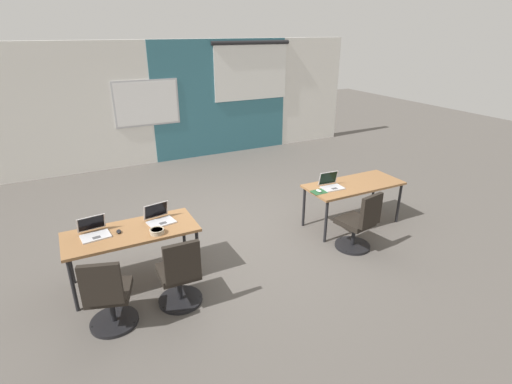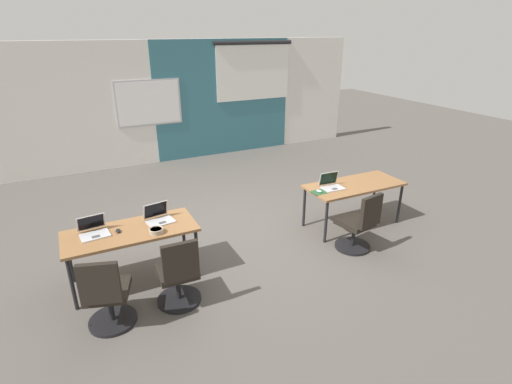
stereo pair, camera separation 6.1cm
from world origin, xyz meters
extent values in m
plane|color=#56514C|center=(0.00, 0.00, 0.00)|extent=(24.00, 24.00, 0.00)
cube|color=silver|center=(0.00, 4.20, 1.40)|extent=(10.00, 0.20, 2.80)
cube|color=#336B7A|center=(1.44, 4.09, 1.40)|extent=(3.52, 0.01, 2.80)
cube|color=#B7B7BC|center=(-0.43, 4.09, 1.44)|extent=(1.48, 0.02, 1.04)
cube|color=white|center=(-0.43, 4.08, 1.44)|extent=(1.40, 0.02, 0.96)
cube|color=white|center=(2.23, 4.08, 1.99)|extent=(2.00, 0.02, 1.32)
cylinder|color=black|center=(2.23, 4.08, 2.70)|extent=(2.10, 0.10, 0.10)
cube|color=olive|center=(-1.75, -0.60, 0.70)|extent=(1.60, 0.70, 0.04)
cylinder|color=black|center=(-2.49, -0.90, 0.34)|extent=(0.04, 0.04, 0.68)
cylinder|color=black|center=(-1.01, -0.90, 0.34)|extent=(0.04, 0.04, 0.68)
cylinder|color=black|center=(-2.49, -0.30, 0.34)|extent=(0.04, 0.04, 0.68)
cylinder|color=black|center=(-1.01, -0.30, 0.34)|extent=(0.04, 0.04, 0.68)
cube|color=olive|center=(1.75, -0.60, 0.70)|extent=(1.60, 0.70, 0.04)
cylinder|color=black|center=(1.01, -0.90, 0.34)|extent=(0.04, 0.04, 0.68)
cylinder|color=black|center=(2.49, -0.90, 0.34)|extent=(0.04, 0.04, 0.68)
cylinder|color=black|center=(1.01, -0.30, 0.34)|extent=(0.04, 0.04, 0.68)
cylinder|color=black|center=(2.49, -0.30, 0.34)|extent=(0.04, 0.04, 0.68)
cube|color=silver|center=(-1.36, -0.56, 0.73)|extent=(0.36, 0.28, 0.02)
cube|color=#4C4C4F|center=(-1.35, -0.61, 0.74)|extent=(0.10, 0.07, 0.00)
cube|color=silver|center=(-1.38, -0.42, 0.84)|extent=(0.34, 0.12, 0.21)
cube|color=black|center=(-1.38, -0.43, 0.85)|extent=(0.30, 0.10, 0.19)
cylinder|color=black|center=(-1.38, -1.28, 0.02)|extent=(0.52, 0.52, 0.04)
cylinder|color=black|center=(-1.38, -1.28, 0.21)|extent=(0.06, 0.06, 0.34)
cube|color=black|center=(-1.38, -1.28, 0.42)|extent=(0.45, 0.45, 0.08)
cube|color=black|center=(-1.38, -1.53, 0.69)|extent=(0.40, 0.07, 0.46)
sphere|color=black|center=(-1.37, -1.04, 0.02)|extent=(0.04, 0.04, 0.04)
sphere|color=black|center=(-1.16, -1.36, 0.02)|extent=(0.04, 0.04, 0.04)
sphere|color=black|center=(-1.60, -1.34, 0.02)|extent=(0.04, 0.04, 0.04)
cube|color=silver|center=(-2.15, -0.57, 0.73)|extent=(0.35, 0.27, 0.02)
cube|color=#4C4C4F|center=(-2.15, -0.62, 0.74)|extent=(0.10, 0.07, 0.00)
cube|color=silver|center=(-2.17, -0.42, 0.84)|extent=(0.34, 0.12, 0.21)
cube|color=black|center=(-2.17, -0.42, 0.84)|extent=(0.30, 0.10, 0.18)
ellipsoid|color=black|center=(-1.89, -0.58, 0.74)|extent=(0.06, 0.10, 0.03)
cylinder|color=black|center=(-2.14, -1.31, 0.02)|extent=(0.52, 0.52, 0.04)
cylinder|color=black|center=(-2.14, -1.31, 0.21)|extent=(0.06, 0.06, 0.34)
cube|color=black|center=(-2.14, -1.31, 0.42)|extent=(0.55, 0.55, 0.08)
cube|color=black|center=(-2.22, -1.55, 0.69)|extent=(0.40, 0.18, 0.46)
sphere|color=black|center=(-2.07, -1.09, 0.02)|extent=(0.04, 0.04, 0.04)
sphere|color=black|center=(-1.95, -1.45, 0.02)|extent=(0.04, 0.04, 0.04)
sphere|color=black|center=(-2.38, -1.31, 0.02)|extent=(0.04, 0.04, 0.04)
cube|color=silver|center=(1.32, -0.61, 0.73)|extent=(0.34, 0.25, 0.02)
cube|color=#4C4C4F|center=(1.31, -0.66, 0.74)|extent=(0.09, 0.06, 0.00)
cube|color=silver|center=(1.32, -0.47, 0.85)|extent=(0.33, 0.07, 0.22)
cube|color=black|center=(1.32, -0.48, 0.85)|extent=(0.30, 0.06, 0.19)
cube|color=#23512D|center=(1.04, -0.63, 0.72)|extent=(0.22, 0.19, 0.00)
ellipsoid|color=silver|center=(1.04, -0.63, 0.74)|extent=(0.08, 0.11, 0.03)
cylinder|color=black|center=(1.29, -1.21, 0.02)|extent=(0.52, 0.52, 0.04)
cylinder|color=black|center=(1.29, -1.21, 0.21)|extent=(0.06, 0.06, 0.34)
cube|color=black|center=(1.29, -1.21, 0.42)|extent=(0.51, 0.51, 0.08)
cube|color=black|center=(1.34, -1.46, 0.69)|extent=(0.40, 0.13, 0.46)
sphere|color=black|center=(1.25, -0.98, 0.02)|extent=(0.04, 0.04, 0.04)
sphere|color=black|center=(1.52, -1.24, 0.02)|extent=(0.04, 0.04, 0.04)
sphere|color=black|center=(1.08, -1.33, 0.02)|extent=(0.04, 0.04, 0.04)
cylinder|color=tan|center=(-1.48, -0.82, 0.75)|extent=(0.17, 0.17, 0.05)
torus|color=tan|center=(-1.48, -0.82, 0.78)|extent=(0.18, 0.18, 0.02)
cylinder|color=gold|center=(-1.48, -0.82, 0.77)|extent=(0.14, 0.14, 0.01)
camera|label=1|loc=(-2.31, -5.10, 3.03)|focal=27.51mm
camera|label=2|loc=(-2.26, -5.13, 3.03)|focal=27.51mm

